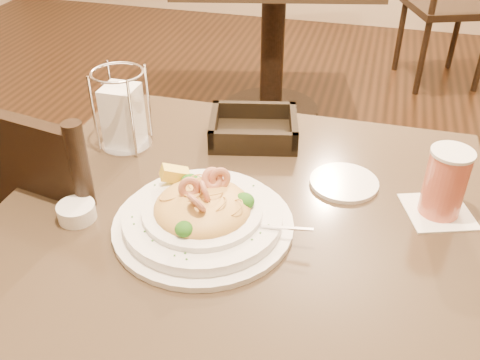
% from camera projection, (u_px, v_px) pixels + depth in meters
% --- Properties ---
extents(main_table, '(0.90, 0.90, 0.75)m').
position_uv_depth(main_table, '(237.00, 312.00, 1.10)').
color(main_table, black).
rests_on(main_table, ground).
extents(background_table, '(1.08, 1.08, 0.75)m').
position_uv_depth(background_table, '(273.00, 19.00, 2.67)').
color(background_table, black).
rests_on(background_table, ground).
extents(dining_chair_near, '(0.49, 0.49, 0.93)m').
position_uv_depth(dining_chair_near, '(80.00, 240.00, 1.32)').
color(dining_chair_near, black).
rests_on(dining_chair_near, ground).
extents(dining_chair_far, '(0.54, 0.54, 0.93)m').
position_uv_depth(dining_chair_far, '(454.00, 1.00, 3.00)').
color(dining_chair_far, black).
rests_on(dining_chair_far, ground).
extents(pasta_bowl, '(0.36, 0.32, 0.10)m').
position_uv_depth(pasta_bowl, '(203.00, 214.00, 0.94)').
color(pasta_bowl, white).
rests_on(pasta_bowl, main_table).
extents(drink_glass, '(0.15, 0.15, 0.13)m').
position_uv_depth(drink_glass, '(445.00, 183.00, 0.95)').
color(drink_glass, white).
rests_on(drink_glass, main_table).
extents(bread_basket, '(0.22, 0.20, 0.05)m').
position_uv_depth(bread_basket, '(253.00, 130.00, 1.21)').
color(bread_basket, black).
rests_on(bread_basket, main_table).
extents(napkin_caddy, '(0.11, 0.11, 0.18)m').
position_uv_depth(napkin_caddy, '(123.00, 115.00, 1.15)').
color(napkin_caddy, silver).
rests_on(napkin_caddy, main_table).
extents(side_plate, '(0.18, 0.18, 0.01)m').
position_uv_depth(side_plate, '(344.00, 183.00, 1.06)').
color(side_plate, white).
rests_on(side_plate, main_table).
extents(butter_ramekin, '(0.08, 0.08, 0.03)m').
position_uv_depth(butter_ramekin, '(77.00, 212.00, 0.97)').
color(butter_ramekin, white).
rests_on(butter_ramekin, main_table).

